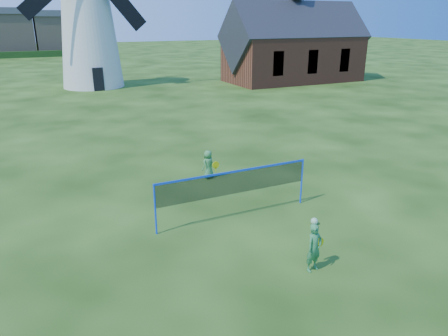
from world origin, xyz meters
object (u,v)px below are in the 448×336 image
object	(u,v)px
windmill	(88,22)
chapel	(294,48)
badminton_net	(234,183)
player_girl	(314,248)
play_ball	(314,221)
player_boy	(208,164)

from	to	relation	value
windmill	chapel	xyz separation A→B (m)	(18.57, -4.63, -2.44)
chapel	badminton_net	bearing A→B (deg)	-127.50
windmill	badminton_net	distance (m)	29.73
windmill	player_girl	world-z (taller)	windmill
windmill	badminton_net	bearing A→B (deg)	-90.83
badminton_net	player_girl	size ratio (longest dim) A/B	4.08
play_ball	player_girl	bearing A→B (deg)	-127.94
player_boy	play_ball	world-z (taller)	player_boy
player_girl	player_boy	bearing A→B (deg)	77.19
player_girl	player_boy	size ratio (longest dim) A/B	1.11
badminton_net	play_ball	bearing A→B (deg)	-37.23
player_girl	player_boy	distance (m)	6.90
windmill	chapel	bearing A→B (deg)	-14.00
player_girl	badminton_net	bearing A→B (deg)	86.18
play_ball	windmill	bearing A→B (deg)	92.84
player_girl	player_boy	world-z (taller)	player_girl
player_boy	badminton_net	bearing A→B (deg)	54.96
player_girl	play_ball	world-z (taller)	player_girl
badminton_net	player_girl	bearing A→B (deg)	-82.53
chapel	player_boy	size ratio (longest dim) A/B	12.12
chapel	badminton_net	distance (m)	31.27
chapel	play_ball	distance (m)	31.44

